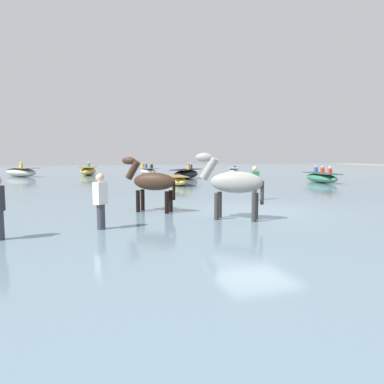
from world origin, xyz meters
TOP-DOWN VIEW (x-y plane):
  - ground_plane at (0.00, 0.00)m, footprint 120.00×120.00m
  - water_surface at (0.00, 10.00)m, footprint 90.00×90.00m
  - horse_lead_grey at (-1.28, -1.05)m, footprint 1.78×1.44m
  - horse_trailing_dark_bay at (-3.13, 1.04)m, footprint 1.66×1.38m
  - boat_far_inshore at (1.40, 22.51)m, footprint 1.48×3.02m
  - boat_mid_outer at (-9.28, 22.98)m, footprint 3.39×3.91m
  - boat_far_offshore at (2.89, 15.72)m, footprint 3.24×3.32m
  - boat_near_starboard at (10.14, 9.38)m, footprint 1.71×3.72m
  - boat_near_port at (-3.80, 23.59)m, footprint 1.93×3.76m
  - boat_mid_channel at (9.75, 21.71)m, footprint 2.22×2.84m
  - boat_distant_east at (0.58, 10.46)m, footprint 1.14×2.73m
  - person_wading_mid at (-4.92, -1.20)m, footprint 0.37×0.36m
  - person_wading_close at (1.42, 2.60)m, footprint 0.32×0.21m

SIDE VIEW (x-z plane):
  - ground_plane at x=0.00m, z-range 0.00..0.00m
  - water_surface at x=0.00m, z-range 0.00..0.26m
  - boat_mid_channel at x=9.75m, z-range 0.19..0.89m
  - boat_distant_east at x=0.58m, z-range 0.26..0.82m
  - boat_near_starboard at x=10.14m, z-range 0.03..1.15m
  - boat_far_inshore at x=1.40m, z-range 0.03..1.14m
  - boat_near_port at x=-3.80m, z-range 0.02..1.24m
  - boat_far_offshore at x=2.89m, z-range 0.03..1.24m
  - boat_mid_outer at x=-9.28m, z-range 0.02..1.26m
  - person_wading_mid at x=-4.92m, z-range 0.05..1.68m
  - person_wading_close at x=1.42m, z-range 0.05..1.68m
  - horse_trailing_dark_bay at x=-3.13m, z-range 0.18..2.19m
  - horse_lead_grey at x=-1.28m, z-range 0.20..2.33m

